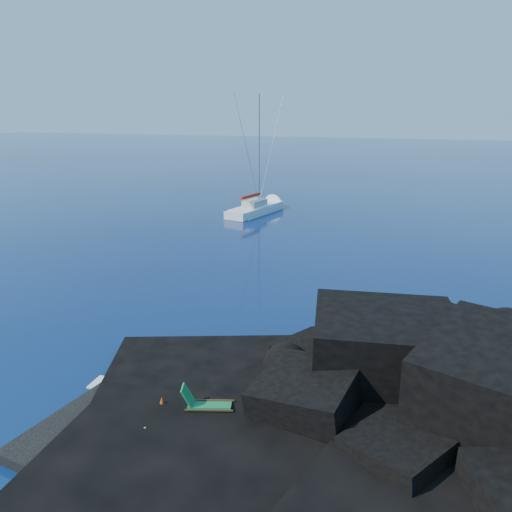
# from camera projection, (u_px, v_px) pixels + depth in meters

# --- Properties ---
(ground) EXTENTS (400.00, 400.00, 0.00)m
(ground) POSITION_uv_depth(u_px,v_px,m) (47.00, 424.00, 16.32)
(ground) COLOR #030A36
(ground) RESTS_ON ground
(headland) EXTENTS (24.00, 24.00, 3.60)m
(headland) POSITION_uv_depth(u_px,v_px,m) (472.00, 459.00, 14.65)
(headland) COLOR black
(headland) RESTS_ON ground
(beach) EXTENTS (9.08, 6.86, 0.70)m
(beach) POSITION_uv_depth(u_px,v_px,m) (175.00, 445.00, 15.25)
(beach) COLOR black
(beach) RESTS_ON ground
(surf_foam) EXTENTS (10.00, 8.00, 0.06)m
(surf_foam) POSITION_uv_depth(u_px,v_px,m) (245.00, 378.00, 19.14)
(surf_foam) COLOR white
(surf_foam) RESTS_ON ground
(sailboat) EXTENTS (4.21, 11.37, 11.67)m
(sailboat) POSITION_uv_depth(u_px,v_px,m) (257.00, 213.00, 50.63)
(sailboat) COLOR white
(sailboat) RESTS_ON ground
(deck_chair) EXTENTS (1.73, 1.18, 1.09)m
(deck_chair) POSITION_uv_depth(u_px,v_px,m) (210.00, 400.00, 16.07)
(deck_chair) COLOR #19713C
(deck_chair) RESTS_ON beach
(towel) EXTENTS (1.88, 1.23, 0.05)m
(towel) POSITION_uv_depth(u_px,v_px,m) (130.00, 434.00, 15.20)
(towel) COLOR white
(towel) RESTS_ON beach
(sunbather) EXTENTS (1.71, 0.86, 0.25)m
(sunbather) POSITION_uv_depth(u_px,v_px,m) (130.00, 430.00, 15.16)
(sunbather) COLOR tan
(sunbather) RESTS_ON towel
(marker_cone) EXTENTS (0.43, 0.43, 0.50)m
(marker_cone) POSITION_uv_depth(u_px,v_px,m) (162.00, 404.00, 16.36)
(marker_cone) COLOR #E5440C
(marker_cone) RESTS_ON beach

